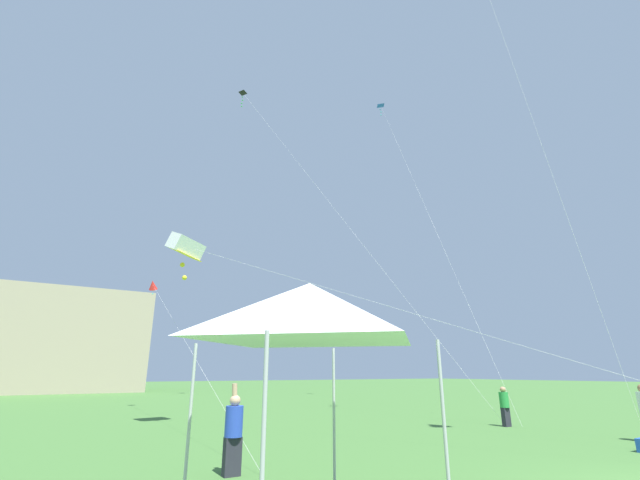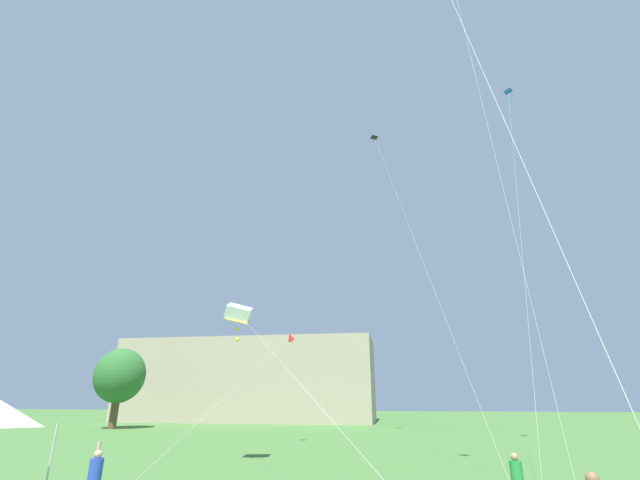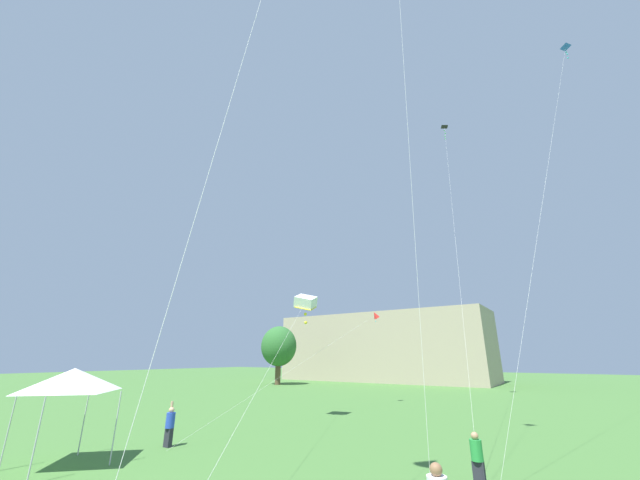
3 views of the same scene
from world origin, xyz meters
name	(u,v)px [view 1 (image 1 of 3)]	position (x,y,z in m)	size (l,w,h in m)	color
tree_far_right	(60,342)	(-9.06, 53.70, 5.43)	(5.57, 5.02, 8.41)	brown
festival_tent	(310,312)	(-7.00, 2.38, 3.10)	(2.95, 2.95, 3.56)	#B7B7BC
person_green_shirt	(505,405)	(6.77, 9.09, 0.87)	(0.38, 0.38, 1.61)	#282833
person_blue_shirt	(233,430)	(-6.43, 6.71, 0.95)	(0.40, 0.40, 1.96)	#282833
kite_blue_delta_0	(382,109)	(13.58, 23.67, 26.52)	(6.68, 15.61, 27.21)	silver
kite_black_delta_1	(244,95)	(2.45, 31.26, 28.39)	(4.76, 23.03, 29.04)	silver
kite_white_box_3	(186,247)	(-5.54, 16.20, 7.79)	(11.84, 19.88, 8.52)	silver
kite_red_diamond_4	(153,285)	(-4.90, 26.43, 7.75)	(1.36, 20.66, 8.24)	silver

